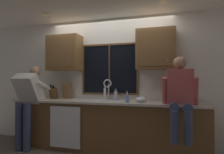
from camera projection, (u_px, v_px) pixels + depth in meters
back_wall at (111, 82)px, 4.06m from camera, size 5.98×0.12×2.55m
ceiling_downlight_left at (46, 14)px, 3.75m from camera, size 0.14×0.14×0.01m
ceiling_downlight_right at (164, 1)px, 3.14m from camera, size 0.14×0.14×0.01m
window_glass at (109, 69)px, 4.00m from camera, size 1.10×0.02×0.95m
window_frame_top at (109, 45)px, 4.00m from camera, size 1.17×0.02×0.04m
window_frame_bottom at (109, 94)px, 3.98m from camera, size 1.17×0.02×0.04m
window_frame_left at (83, 70)px, 4.15m from camera, size 0.03×0.02×0.95m
window_frame_right at (138, 69)px, 3.83m from camera, size 0.03×0.02×0.95m
window_mullion_center at (109, 69)px, 3.99m from camera, size 0.02×0.02×0.95m
lower_cabinet_run at (105, 127)px, 3.71m from camera, size 3.58×0.58×0.88m
countertop at (105, 102)px, 3.70m from camera, size 3.64×0.62×0.04m
dishwasher_front at (65, 127)px, 3.60m from camera, size 0.60×0.02×0.74m
upper_cabinet_left at (64, 53)px, 4.11m from camera, size 0.69×0.36×0.72m
upper_cabinet_right at (156, 49)px, 3.58m from camera, size 0.69×0.36×0.72m
sink at (105, 106)px, 3.71m from camera, size 0.80×0.46×0.21m
faucet at (108, 87)px, 3.88m from camera, size 0.18×0.09×0.40m
person_standing at (28, 98)px, 3.81m from camera, size 0.53×0.68×1.58m
person_sitting_on_counter at (180, 93)px, 3.07m from camera, size 0.54×0.61×1.26m
knife_block at (54, 93)px, 4.11m from camera, size 0.12×0.18×0.32m
cutting_board at (67, 91)px, 4.18m from camera, size 0.23×0.09×0.32m
mixing_bowl at (141, 99)px, 3.49m from camera, size 0.21×0.21×0.10m
soap_dispenser at (127, 98)px, 3.43m from camera, size 0.06×0.07×0.19m
bottle_green_glass at (116, 95)px, 3.83m from camera, size 0.07×0.07×0.22m
bottle_tall_clear at (105, 93)px, 3.91m from camera, size 0.05×0.05×0.31m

